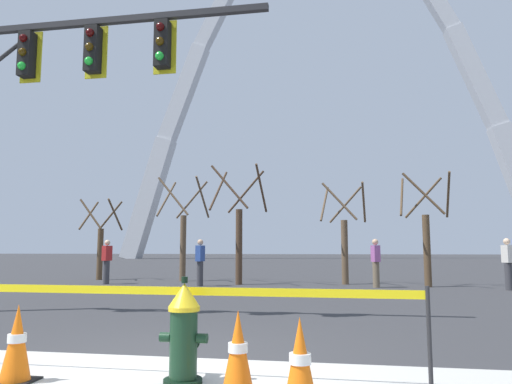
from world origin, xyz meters
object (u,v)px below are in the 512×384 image
at_px(traffic_cone_mid_sidewalk, 238,354).
at_px(traffic_signal_gantry, 6,88).
at_px(traffic_cone_by_hydrant, 17,344).
at_px(traffic_cone_curb_edge, 300,366).
at_px(fire_hydrant, 184,333).
at_px(monument_arch, 322,92).
at_px(pedestrian_near_trees, 200,262).
at_px(pedestrian_walking_left, 107,261).
at_px(pedestrian_standing_center, 376,262).
at_px(pedestrian_walking_right, 508,263).

distance_m(traffic_cone_mid_sidewalk, traffic_signal_gantry, 7.93).
bearing_deg(traffic_cone_by_hydrant, traffic_cone_curb_edge, -8.39).
distance_m(fire_hydrant, traffic_cone_curb_edge, 1.33).
distance_m(traffic_cone_mid_sidewalk, monument_arch, 61.48).
bearing_deg(pedestrian_near_trees, fire_hydrant, -74.23).
height_order(fire_hydrant, traffic_cone_by_hydrant, fire_hydrant).
xyz_separation_m(traffic_cone_by_hydrant, pedestrian_walking_left, (-5.34, 12.22, 0.46)).
height_order(traffic_cone_by_hydrant, pedestrian_standing_center, pedestrian_standing_center).
relative_size(traffic_cone_mid_sidewalk, pedestrian_near_trees, 0.46).
distance_m(traffic_cone_by_hydrant, monument_arch, 61.41).
bearing_deg(pedestrian_walking_right, pedestrian_walking_left, 178.60).
xyz_separation_m(traffic_cone_curb_edge, pedestrian_near_trees, (-4.42, 12.24, 0.46)).
distance_m(pedestrian_standing_center, pedestrian_walking_right, 3.97).
bearing_deg(traffic_cone_mid_sidewalk, traffic_cone_curb_edge, -30.44).
xyz_separation_m(traffic_cone_by_hydrant, traffic_cone_curb_edge, (2.71, -0.40, 0.00)).
relative_size(pedestrian_standing_center, pedestrian_walking_right, 1.00).
distance_m(pedestrian_walking_left, pedestrian_near_trees, 3.65).
height_order(traffic_cone_by_hydrant, traffic_cone_mid_sidewalk, same).
distance_m(traffic_cone_by_hydrant, pedestrian_walking_left, 13.34).
relative_size(pedestrian_walking_right, pedestrian_near_trees, 1.00).
distance_m(traffic_signal_gantry, pedestrian_walking_left, 9.25).
height_order(fire_hydrant, pedestrian_walking_right, pedestrian_walking_right).
distance_m(fire_hydrant, traffic_cone_by_hydrant, 1.59).
xyz_separation_m(traffic_cone_curb_edge, pedestrian_standing_center, (1.47, 12.64, 0.46)).
height_order(fire_hydrant, traffic_cone_curb_edge, fire_hydrant).
bearing_deg(pedestrian_standing_center, pedestrian_near_trees, -176.09).
height_order(traffic_cone_mid_sidewalk, monument_arch, monument_arch).
distance_m(traffic_cone_by_hydrant, traffic_cone_curb_edge, 2.74).
relative_size(traffic_cone_curb_edge, traffic_signal_gantry, 0.09).
xyz_separation_m(traffic_cone_mid_sidewalk, traffic_cone_curb_edge, (0.56, -0.33, 0.00)).
bearing_deg(traffic_signal_gantry, pedestrian_walking_right, 34.68).
height_order(traffic_cone_curb_edge, pedestrian_near_trees, pedestrian_near_trees).
xyz_separation_m(traffic_cone_mid_sidewalk, pedestrian_walking_left, (-7.49, 12.29, 0.46)).
distance_m(pedestrian_walking_right, pedestrian_near_trees, 9.84).
xyz_separation_m(fire_hydrant, traffic_cone_by_hydrant, (-1.56, -0.25, -0.11)).
xyz_separation_m(traffic_cone_by_hydrant, traffic_signal_gantry, (-3.38, 3.92, 4.05)).
xyz_separation_m(traffic_cone_curb_edge, pedestrian_walking_left, (-8.05, 12.62, 0.46)).
bearing_deg(traffic_cone_by_hydrant, fire_hydrant, 9.22).
relative_size(monument_arch, pedestrian_walking_right, 34.23).
height_order(traffic_cone_mid_sidewalk, traffic_cone_curb_edge, same).
xyz_separation_m(traffic_cone_curb_edge, traffic_signal_gantry, (-6.09, 4.32, 4.05)).
relative_size(traffic_cone_by_hydrant, traffic_cone_mid_sidewalk, 1.00).
height_order(pedestrian_walking_right, pedestrian_near_trees, same).
relative_size(traffic_signal_gantry, pedestrian_walking_left, 4.92).
relative_size(monument_arch, pedestrian_standing_center, 34.23).
xyz_separation_m(fire_hydrant, pedestrian_standing_center, (2.62, 11.99, 0.35)).
bearing_deg(traffic_signal_gantry, fire_hydrant, -36.62).
height_order(traffic_signal_gantry, pedestrian_near_trees, traffic_signal_gantry).
relative_size(traffic_cone_curb_edge, pedestrian_walking_right, 0.46).
distance_m(monument_arch, pedestrian_walking_right, 50.73).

